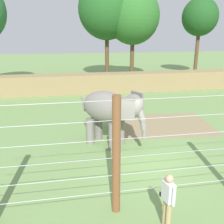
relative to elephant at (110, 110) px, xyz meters
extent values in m
plane|color=#759956|center=(1.39, -2.15, -1.77)|extent=(120.00, 120.00, 0.00)
cube|color=#937F5B|center=(3.37, 2.27, -1.77)|extent=(6.27, 4.63, 0.01)
cube|color=#997F56|center=(1.39, 11.65, -0.94)|extent=(36.00, 1.80, 1.67)
cylinder|color=gray|center=(0.51, 0.01, -1.14)|extent=(0.40, 0.40, 1.28)
cylinder|color=gray|center=(0.04, -0.51, -1.14)|extent=(0.40, 0.40, 1.28)
cylinder|color=gray|center=(-0.45, 0.89, -1.14)|extent=(0.40, 0.40, 1.28)
cylinder|color=gray|center=(-0.92, 0.37, -1.14)|extent=(0.40, 0.40, 1.28)
ellipsoid|color=gray|center=(-0.21, 0.19, 0.12)|extent=(2.61, 2.54, 1.46)
ellipsoid|color=gray|center=(0.89, -0.82, 0.38)|extent=(1.34, 1.35, 1.05)
cube|color=gray|center=(1.19, -0.35, 0.38)|extent=(0.40, 0.79, 1.00)
cube|color=gray|center=(0.45, -1.16, 0.38)|extent=(0.81, 0.33, 1.00)
cylinder|color=gray|center=(1.18, -1.08, 0.00)|extent=(0.53, 0.52, 0.57)
cylinder|color=gray|center=(1.26, -1.16, -0.40)|extent=(0.40, 0.39, 0.54)
cylinder|color=gray|center=(1.31, -1.21, -0.78)|extent=(0.26, 0.26, 0.50)
cylinder|color=gray|center=(-1.18, 1.08, 0.03)|extent=(0.27, 0.25, 0.73)
sphere|color=gray|center=(0.70, 2.17, -1.35)|extent=(0.84, 0.84, 0.84)
cylinder|color=brown|center=(-0.66, -4.78, 0.04)|extent=(0.25, 0.25, 3.64)
cylinder|color=#B7B7BC|center=(1.39, -4.78, -1.12)|extent=(12.29, 0.02, 0.02)
cylinder|color=#B7B7BC|center=(1.39, -4.78, -0.55)|extent=(12.29, 0.02, 0.02)
cylinder|color=#B7B7BC|center=(1.39, -4.78, 0.01)|extent=(12.29, 0.02, 0.02)
cylinder|color=#B7B7BC|center=(1.39, -4.78, 0.58)|extent=(12.29, 0.02, 0.02)
cylinder|color=#B7B7BC|center=(1.39, -4.78, 1.15)|extent=(12.29, 0.02, 0.02)
cylinder|color=#B7B7BC|center=(1.39, -4.78, 1.72)|extent=(12.29, 0.02, 0.02)
cylinder|color=tan|center=(0.59, -5.83, -1.33)|extent=(0.15, 0.15, 0.88)
cylinder|color=tan|center=(0.56, -5.68, -1.33)|extent=(0.15, 0.15, 0.88)
cube|color=silver|center=(0.57, -5.75, -0.61)|extent=(0.29, 0.40, 0.56)
sphere|color=tan|center=(0.57, -5.75, -0.21)|extent=(0.22, 0.22, 0.22)
cylinder|color=silver|center=(0.62, -5.99, -0.61)|extent=(0.11, 0.11, 0.54)
cylinder|color=silver|center=(0.53, -5.52, -0.61)|extent=(0.11, 0.11, 0.54)
cube|color=black|center=(0.44, -5.51, -0.83)|extent=(0.03, 0.07, 0.14)
cylinder|color=brown|center=(2.81, 17.96, 0.72)|extent=(0.44, 0.44, 4.99)
ellipsoid|color=#235B23|center=(2.81, 17.96, 5.82)|extent=(6.11, 6.11, 6.42)
cylinder|color=brown|center=(14.23, 18.91, 0.82)|extent=(0.44, 0.44, 5.19)
ellipsoid|color=#1E511E|center=(14.23, 18.91, 5.22)|extent=(4.25, 4.25, 4.46)
cylinder|color=brown|center=(5.55, 17.24, 0.46)|extent=(0.44, 0.44, 4.46)
ellipsoid|color=#2D6B28|center=(5.55, 17.24, 5.11)|extent=(5.70, 5.70, 5.99)
camera|label=1|loc=(-1.99, -11.34, 3.46)|focal=41.40mm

